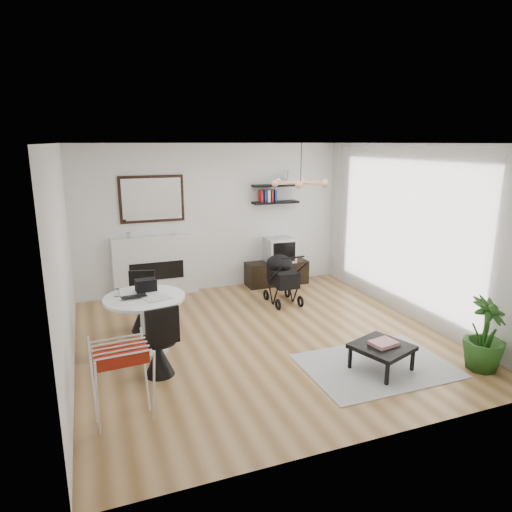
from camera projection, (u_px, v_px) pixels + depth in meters
name	position (u px, v px, depth m)	size (l,w,h in m)	color
floor	(262.00, 338.00, 6.50)	(5.00, 5.00, 0.00)	olive
ceiling	(263.00, 143.00, 5.85)	(5.00, 5.00, 0.00)	white
wall_back	(213.00, 218.00, 8.44)	(5.00, 5.00, 0.00)	white
wall_left	(63.00, 262.00, 5.32)	(5.00, 5.00, 0.00)	white
wall_right	(413.00, 233.00, 7.03)	(5.00, 5.00, 0.00)	white
sheer_curtain	(399.00, 231.00, 7.18)	(0.04, 3.60, 2.60)	white
fireplace	(156.00, 259.00, 8.16)	(1.50, 0.17, 2.16)	white
shelf_lower	(275.00, 202.00, 8.68)	(0.90, 0.25, 0.04)	black
shelf_upper	(276.00, 185.00, 8.60)	(0.90, 0.25, 0.04)	black
pendant_lamp	(301.00, 183.00, 6.49)	(0.90, 0.90, 0.10)	tan
tv_console	(277.00, 273.00, 8.93)	(1.21, 0.42, 0.45)	black
crt_tv	(279.00, 250.00, 8.83)	(0.54, 0.47, 0.47)	silver
dining_table	(146.00, 315.00, 5.98)	(1.05, 1.05, 0.77)	white
laptop	(135.00, 298.00, 5.82)	(0.33, 0.21, 0.03)	black
black_bag	(146.00, 285.00, 6.13)	(0.27, 0.16, 0.16)	black
newspaper	(157.00, 298.00, 5.85)	(0.31, 0.25, 0.01)	white
drinking_glass	(117.00, 293.00, 5.91)	(0.06, 0.06, 0.10)	white
chair_far	(142.00, 312.00, 6.72)	(0.44, 0.45, 0.87)	black
chair_near	(159.00, 353.00, 5.40)	(0.45, 0.46, 0.91)	black
drying_rack	(123.00, 382.00, 4.46)	(0.59, 0.56, 0.83)	white
stroller	(282.00, 280.00, 7.87)	(0.47, 0.77, 0.93)	black
rug	(376.00, 366.00, 5.68)	(1.80, 1.30, 0.01)	#ADADAD
coffee_table	(382.00, 348.00, 5.52)	(0.79, 0.79, 0.32)	black
magazines	(384.00, 343.00, 5.51)	(0.31, 0.24, 0.04)	#C23040
potted_plant	(485.00, 335.00, 5.52)	(0.50, 0.50, 0.90)	#214E16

